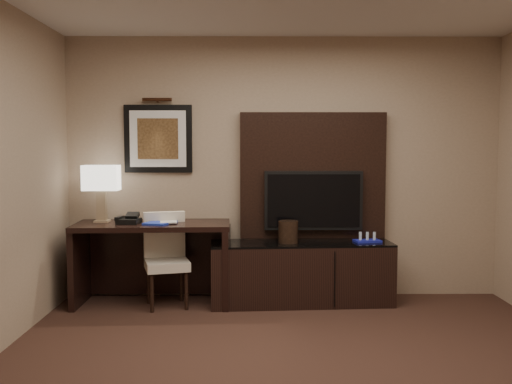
{
  "coord_description": "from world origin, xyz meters",
  "views": [
    {
      "loc": [
        -0.34,
        -3.46,
        1.57
      ],
      "look_at": [
        -0.29,
        1.8,
        1.15
      ],
      "focal_mm": 40.0,
      "sensor_mm": 36.0,
      "label": 1
    }
  ],
  "objects_px": {
    "desk": "(153,263)",
    "desk_chair": "(167,264)",
    "minibar_tray": "(367,237)",
    "desk_phone": "(129,218)",
    "credenza": "(301,273)",
    "ice_bucket": "(288,232)",
    "table_lamp": "(102,193)",
    "tv": "(313,200)"
  },
  "relations": [
    {
      "from": "desk",
      "to": "desk_chair",
      "type": "height_order",
      "value": "desk_chair"
    },
    {
      "from": "desk",
      "to": "desk_chair",
      "type": "relative_size",
      "value": 1.78
    },
    {
      "from": "desk_chair",
      "to": "minibar_tray",
      "type": "bearing_deg",
      "value": -11.82
    },
    {
      "from": "desk_phone",
      "to": "credenza",
      "type": "bearing_deg",
      "value": 8.17
    },
    {
      "from": "desk_phone",
      "to": "minibar_tray",
      "type": "bearing_deg",
      "value": 8.1
    },
    {
      "from": "desk_phone",
      "to": "desk_chair",
      "type": "bearing_deg",
      "value": -1.99
    },
    {
      "from": "ice_bucket",
      "to": "minibar_tray",
      "type": "distance_m",
      "value": 0.8
    },
    {
      "from": "table_lamp",
      "to": "desk_phone",
      "type": "height_order",
      "value": "table_lamp"
    },
    {
      "from": "ice_bucket",
      "to": "minibar_tray",
      "type": "height_order",
      "value": "ice_bucket"
    },
    {
      "from": "desk_phone",
      "to": "minibar_tray",
      "type": "height_order",
      "value": "desk_phone"
    },
    {
      "from": "tv",
      "to": "minibar_tray",
      "type": "distance_m",
      "value": 0.66
    },
    {
      "from": "desk",
      "to": "table_lamp",
      "type": "distance_m",
      "value": 0.88
    },
    {
      "from": "ice_bucket",
      "to": "minibar_tray",
      "type": "bearing_deg",
      "value": 3.07
    },
    {
      "from": "table_lamp",
      "to": "desk_phone",
      "type": "xyz_separation_m",
      "value": [
        0.29,
        -0.12,
        -0.24
      ]
    },
    {
      "from": "desk",
      "to": "desk_chair",
      "type": "xyz_separation_m",
      "value": [
        0.15,
        -0.11,
        0.02
      ]
    },
    {
      "from": "credenza",
      "to": "tv",
      "type": "distance_m",
      "value": 0.75
    },
    {
      "from": "credenza",
      "to": "table_lamp",
      "type": "relative_size",
      "value": 3.05
    },
    {
      "from": "desk_chair",
      "to": "desk_phone",
      "type": "distance_m",
      "value": 0.58
    },
    {
      "from": "credenza",
      "to": "table_lamp",
      "type": "bearing_deg",
      "value": 174.43
    },
    {
      "from": "desk_chair",
      "to": "desk_phone",
      "type": "bearing_deg",
      "value": 156.17
    },
    {
      "from": "table_lamp",
      "to": "minibar_tray",
      "type": "distance_m",
      "value": 2.69
    },
    {
      "from": "minibar_tray",
      "to": "tv",
      "type": "bearing_deg",
      "value": 161.81
    },
    {
      "from": "desk_phone",
      "to": "ice_bucket",
      "type": "distance_m",
      "value": 1.58
    },
    {
      "from": "credenza",
      "to": "tv",
      "type": "bearing_deg",
      "value": 50.88
    },
    {
      "from": "desk",
      "to": "desk_phone",
      "type": "height_order",
      "value": "desk_phone"
    },
    {
      "from": "tv",
      "to": "desk",
      "type": "bearing_deg",
      "value": -173.28
    },
    {
      "from": "tv",
      "to": "desk_phone",
      "type": "relative_size",
      "value": 4.73
    },
    {
      "from": "ice_bucket",
      "to": "desk_phone",
      "type": "bearing_deg",
      "value": -179.03
    },
    {
      "from": "desk",
      "to": "desk_chair",
      "type": "bearing_deg",
      "value": -37.8
    },
    {
      "from": "table_lamp",
      "to": "desk_chair",
      "type": "bearing_deg",
      "value": -14.8
    },
    {
      "from": "table_lamp",
      "to": "minibar_tray",
      "type": "relative_size",
      "value": 2.29
    },
    {
      "from": "minibar_tray",
      "to": "desk_chair",
      "type": "bearing_deg",
      "value": -176.4
    },
    {
      "from": "desk",
      "to": "credenza",
      "type": "xyz_separation_m",
      "value": [
        1.48,
        -0.0,
        -0.1
      ]
    },
    {
      "from": "credenza",
      "to": "desk_phone",
      "type": "height_order",
      "value": "desk_phone"
    },
    {
      "from": "ice_bucket",
      "to": "minibar_tray",
      "type": "xyz_separation_m",
      "value": [
        0.79,
        0.04,
        -0.06
      ]
    },
    {
      "from": "desk",
      "to": "table_lamp",
      "type": "height_order",
      "value": "table_lamp"
    },
    {
      "from": "tv",
      "to": "minibar_tray",
      "type": "bearing_deg",
      "value": -18.19
    },
    {
      "from": "desk_chair",
      "to": "ice_bucket",
      "type": "distance_m",
      "value": 1.23
    },
    {
      "from": "desk",
      "to": "ice_bucket",
      "type": "height_order",
      "value": "ice_bucket"
    },
    {
      "from": "desk",
      "to": "desk_phone",
      "type": "xyz_separation_m",
      "value": [
        -0.22,
        -0.05,
        0.46
      ]
    },
    {
      "from": "credenza",
      "to": "desk_phone",
      "type": "relative_size",
      "value": 8.51
    },
    {
      "from": "desk_chair",
      "to": "minibar_tray",
      "type": "distance_m",
      "value": 2.01
    }
  ]
}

